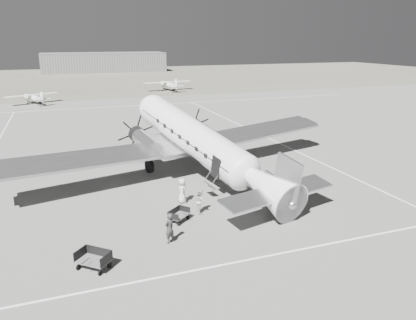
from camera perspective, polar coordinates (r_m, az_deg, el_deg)
The scene contains 14 objects.
ground at distance 34.98m, azimuth -1.00°, elevation -2.21°, with size 260.00×260.00×0.00m, color slate.
taxi_line_near at distance 23.30m, azimuth 10.59°, elevation -12.71°, with size 60.00×0.15×0.01m, color white.
taxi_line_right at distance 40.31m, azimuth 15.34°, elevation -0.23°, with size 0.15×80.00×0.01m, color white.
taxi_line_horizon at distance 72.99m, azimuth -11.39°, elevation 7.45°, with size 90.00×0.15×0.01m, color white.
grass_infield at distance 127.26m, azimuth -15.37°, elevation 11.02°, with size 260.00×90.00×0.01m, color #605E51.
hangar_main at distance 152.33m, azimuth -14.43°, elevation 13.18°, with size 42.00×14.00×6.60m.
dc3_airliner at distance 33.38m, azimuth -1.18°, elevation 2.27°, with size 31.68×21.98×6.03m, color #B8B8BB, non-canonical shape.
light_plane_left at distance 80.06m, azimuth -23.33°, elevation 7.92°, with size 9.32×7.56×1.93m, color white, non-canonical shape.
light_plane_right at distance 93.30m, azimuth -5.58°, elevation 10.37°, with size 11.09×9.00×2.30m, color white, non-canonical shape.
baggage_cart_near at distance 26.40m, azimuth -4.11°, elevation -7.79°, with size 1.46×1.03×0.82m, color #565656, non-canonical shape.
baggage_cart_far at distance 22.08m, azimuth -15.81°, elevation -13.40°, with size 1.75×1.24×0.99m, color #565656, non-canonical shape.
ground_crew at distance 23.65m, azimuth -5.46°, elevation -9.54°, with size 0.66×0.44×1.82m, color #333333.
ramp_agent at distance 27.43m, azimuth -1.04°, elevation -5.80°, with size 0.82×0.64×1.68m, color #B6B5B3.
passenger at distance 29.05m, azimuth -3.65°, elevation -4.34°, with size 0.90×0.58×1.84m, color beige.
Camera 1 is at (-10.74, -31.30, 11.34)m, focal length 35.00 mm.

